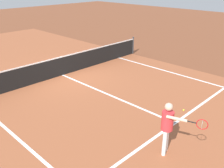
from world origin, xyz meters
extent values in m
plane|color=brown|center=(0.00, 0.00, 0.00)|extent=(60.00, 60.00, 0.00)
cube|color=#9E5433|center=(0.00, 0.00, 0.00)|extent=(10.62, 24.40, 0.00)
cube|color=white|center=(4.11, -5.95, 0.00)|extent=(0.10, 11.89, 0.01)
cube|color=white|center=(0.00, -6.40, 0.00)|extent=(8.22, 0.10, 0.01)
cube|color=white|center=(0.00, -3.20, 0.00)|extent=(0.10, 6.40, 0.01)
cylinder|color=#33383D|center=(5.40, 0.00, 0.54)|extent=(0.09, 0.09, 1.07)
cube|color=black|center=(0.00, 0.00, 0.46)|extent=(10.81, 0.02, 0.91)
cube|color=white|center=(0.00, 0.00, 0.94)|extent=(10.81, 0.03, 0.05)
cylinder|color=white|center=(-1.45, -6.97, 0.38)|extent=(0.11, 0.11, 0.76)
cylinder|color=white|center=(-1.66, -7.04, 0.38)|extent=(0.11, 0.11, 0.76)
cylinder|color=red|center=(-1.56, -7.00, 1.02)|extent=(0.32, 0.32, 0.53)
sphere|color=beige|center=(-1.56, -7.00, 1.43)|extent=(0.21, 0.21, 0.21)
cylinder|color=beige|center=(-1.40, -6.95, 1.03)|extent=(0.08, 0.08, 0.51)
cylinder|color=beige|center=(-1.63, -7.30, 1.24)|extent=(0.24, 0.51, 0.08)
cylinder|color=black|center=(-1.52, -7.65, 1.24)|extent=(0.10, 0.22, 0.03)
torus|color=red|center=(-1.44, -7.88, 1.24)|extent=(0.11, 0.27, 0.28)
cylinder|color=silver|center=(-1.44, -7.88, 1.24)|extent=(0.24, 0.08, 0.25)
sphere|color=#CCE033|center=(0.94, -6.17, 0.03)|extent=(0.07, 0.07, 0.07)
camera|label=1|loc=(-6.65, -9.96, 4.49)|focal=40.45mm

